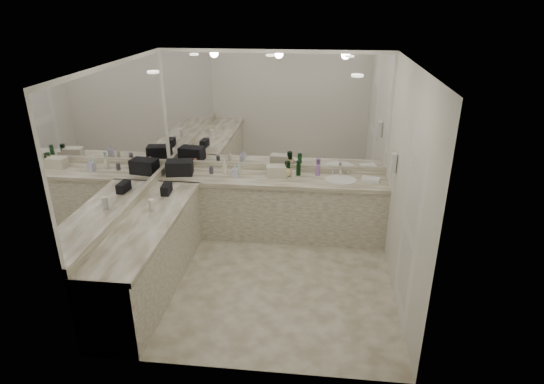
# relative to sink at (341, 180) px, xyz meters

# --- Properties ---
(floor) EXTENTS (3.20, 3.20, 0.00)m
(floor) POSITION_rel_sink_xyz_m (-0.95, -1.20, -0.90)
(floor) COLOR beige
(floor) RESTS_ON ground
(ceiling) EXTENTS (3.20, 3.20, 0.00)m
(ceiling) POSITION_rel_sink_xyz_m (-0.95, -1.20, 1.71)
(ceiling) COLOR white
(ceiling) RESTS_ON floor
(wall_back) EXTENTS (3.20, 0.02, 2.60)m
(wall_back) POSITION_rel_sink_xyz_m (-0.95, 0.30, 0.41)
(wall_back) COLOR silver
(wall_back) RESTS_ON floor
(wall_left) EXTENTS (0.02, 3.00, 2.60)m
(wall_left) POSITION_rel_sink_xyz_m (-2.55, -1.20, 0.41)
(wall_left) COLOR silver
(wall_left) RESTS_ON floor
(wall_right) EXTENTS (0.02, 3.00, 2.60)m
(wall_right) POSITION_rel_sink_xyz_m (0.65, -1.20, 0.41)
(wall_right) COLOR silver
(wall_right) RESTS_ON floor
(vanity_back_base) EXTENTS (3.20, 0.60, 0.84)m
(vanity_back_base) POSITION_rel_sink_xyz_m (-0.95, 0.00, -0.48)
(vanity_back_base) COLOR beige
(vanity_back_base) RESTS_ON floor
(vanity_back_top) EXTENTS (3.20, 0.64, 0.06)m
(vanity_back_top) POSITION_rel_sink_xyz_m (-0.95, -0.01, -0.03)
(vanity_back_top) COLOR beige
(vanity_back_top) RESTS_ON vanity_back_base
(vanity_left_base) EXTENTS (0.60, 2.40, 0.84)m
(vanity_left_base) POSITION_rel_sink_xyz_m (-2.25, -1.50, -0.48)
(vanity_left_base) COLOR beige
(vanity_left_base) RESTS_ON floor
(vanity_left_top) EXTENTS (0.64, 2.42, 0.06)m
(vanity_left_top) POSITION_rel_sink_xyz_m (-2.24, -1.50, -0.03)
(vanity_left_top) COLOR beige
(vanity_left_top) RESTS_ON vanity_left_base
(backsplash_back) EXTENTS (3.20, 0.04, 0.10)m
(backsplash_back) POSITION_rel_sink_xyz_m (-0.95, 0.28, 0.05)
(backsplash_back) COLOR beige
(backsplash_back) RESTS_ON vanity_back_top
(backsplash_left) EXTENTS (0.04, 3.00, 0.10)m
(backsplash_left) POSITION_rel_sink_xyz_m (-2.53, -1.20, 0.05)
(backsplash_left) COLOR beige
(backsplash_left) RESTS_ON vanity_left_top
(mirror_back) EXTENTS (3.12, 0.01, 1.55)m
(mirror_back) POSITION_rel_sink_xyz_m (-0.95, 0.29, 0.88)
(mirror_back) COLOR white
(mirror_back) RESTS_ON wall_back
(mirror_left) EXTENTS (0.01, 2.92, 1.55)m
(mirror_left) POSITION_rel_sink_xyz_m (-2.54, -1.20, 0.88)
(mirror_left) COLOR white
(mirror_left) RESTS_ON wall_left
(sink) EXTENTS (0.44, 0.44, 0.03)m
(sink) POSITION_rel_sink_xyz_m (0.00, 0.00, 0.00)
(sink) COLOR white
(sink) RESTS_ON vanity_back_top
(faucet) EXTENTS (0.24, 0.16, 0.14)m
(faucet) POSITION_rel_sink_xyz_m (0.00, 0.21, 0.07)
(faucet) COLOR silver
(faucet) RESTS_ON vanity_back_top
(wall_phone) EXTENTS (0.06, 0.10, 0.24)m
(wall_phone) POSITION_rel_sink_xyz_m (0.61, -0.50, 0.46)
(wall_phone) COLOR white
(wall_phone) RESTS_ON wall_right
(door) EXTENTS (0.02, 0.82, 2.10)m
(door) POSITION_rel_sink_xyz_m (0.64, -1.70, 0.16)
(door) COLOR white
(door) RESTS_ON wall_right
(black_toiletry_bag) EXTENTS (0.40, 0.29, 0.21)m
(black_toiletry_bag) POSITION_rel_sink_xyz_m (-2.28, -0.03, 0.11)
(black_toiletry_bag) COLOR black
(black_toiletry_bag) RESTS_ON vanity_back_top
(black_bag_spill) EXTENTS (0.12, 0.24, 0.13)m
(black_bag_spill) POSITION_rel_sink_xyz_m (-2.25, -0.71, 0.07)
(black_bag_spill) COLOR black
(black_bag_spill) RESTS_ON vanity_left_top
(cream_cosmetic_case) EXTENTS (0.29, 0.20, 0.16)m
(cream_cosmetic_case) POSITION_rel_sink_xyz_m (-0.90, 0.04, 0.08)
(cream_cosmetic_case) COLOR beige
(cream_cosmetic_case) RESTS_ON vanity_back_top
(hand_towel) EXTENTS (0.28, 0.22, 0.04)m
(hand_towel) POSITION_rel_sink_xyz_m (0.41, 0.01, 0.03)
(hand_towel) COLOR white
(hand_towel) RESTS_ON vanity_back_top
(lotion_left) EXTENTS (0.07, 0.07, 0.16)m
(lotion_left) POSITION_rel_sink_xyz_m (-2.25, -1.25, 0.09)
(lotion_left) COLOR white
(lotion_left) RESTS_ON vanity_left_top
(soap_bottle_a) EXTENTS (0.08, 0.08, 0.19)m
(soap_bottle_a) POSITION_rel_sink_xyz_m (-1.65, 0.09, 0.10)
(soap_bottle_a) COLOR silver
(soap_bottle_a) RESTS_ON vanity_back_top
(soap_bottle_b) EXTENTS (0.09, 0.09, 0.19)m
(soap_bottle_b) POSITION_rel_sink_xyz_m (-1.48, -0.05, 0.10)
(soap_bottle_b) COLOR silver
(soap_bottle_b) RESTS_ON vanity_back_top
(soap_bottle_c) EXTENTS (0.19, 0.19, 0.19)m
(soap_bottle_c) POSITION_rel_sink_xyz_m (-0.77, 0.06, 0.10)
(soap_bottle_c) COLOR #E6CE88
(soap_bottle_c) RESTS_ON vanity_back_top
(green_bottle_0) EXTENTS (0.06, 0.06, 0.21)m
(green_bottle_0) POSITION_rel_sink_xyz_m (-0.59, 0.13, 0.11)
(green_bottle_0) COLOR #124B1D
(green_bottle_0) RESTS_ON vanity_back_top
(green_bottle_1) EXTENTS (0.07, 0.07, 0.22)m
(green_bottle_1) POSITION_rel_sink_xyz_m (-0.75, 0.08, 0.11)
(green_bottle_1) COLOR #124B1D
(green_bottle_1) RESTS_ON vanity_back_top
(green_bottle_2) EXTENTS (0.07, 0.07, 0.22)m
(green_bottle_2) POSITION_rel_sink_xyz_m (-0.75, 0.07, 0.11)
(green_bottle_2) COLOR #124B1D
(green_bottle_2) RESTS_ON vanity_back_top
(amenity_bottle_0) EXTENTS (0.06, 0.06, 0.15)m
(amenity_bottle_0) POSITION_rel_sink_xyz_m (-0.32, 0.14, 0.08)
(amenity_bottle_0) COLOR #9966B2
(amenity_bottle_0) RESTS_ON vanity_back_top
(amenity_bottle_1) EXTENTS (0.04, 0.04, 0.08)m
(amenity_bottle_1) POSITION_rel_sink_xyz_m (-2.18, 0.14, 0.05)
(amenity_bottle_1) COLOR #E57F66
(amenity_bottle_1) RESTS_ON vanity_back_top
(amenity_bottle_2) EXTENTS (0.04, 0.04, 0.15)m
(amenity_bottle_2) POSITION_rel_sink_xyz_m (-2.23, 0.07, 0.08)
(amenity_bottle_2) COLOR #E0B28C
(amenity_bottle_2) RESTS_ON vanity_back_top
(amenity_bottle_3) EXTENTS (0.04, 0.04, 0.13)m
(amenity_bottle_3) POSITION_rel_sink_xyz_m (-1.45, 0.11, 0.07)
(amenity_bottle_3) COLOR silver
(amenity_bottle_3) RESTS_ON vanity_back_top
(amenity_bottle_4) EXTENTS (0.06, 0.06, 0.09)m
(amenity_bottle_4) POSITION_rel_sink_xyz_m (-0.66, 0.06, 0.05)
(amenity_bottle_4) COLOR white
(amenity_bottle_4) RESTS_ON vanity_back_top
(amenity_bottle_5) EXTENTS (0.06, 0.06, 0.10)m
(amenity_bottle_5) POSITION_rel_sink_xyz_m (-1.84, 0.05, 0.06)
(amenity_bottle_5) COLOR #3F3F4C
(amenity_bottle_5) RESTS_ON vanity_back_top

